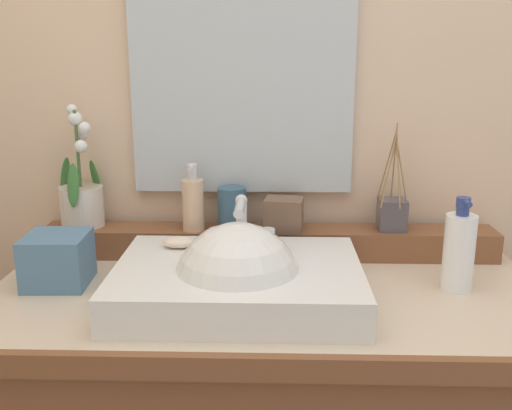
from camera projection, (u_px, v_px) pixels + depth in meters
wall_back at (270, 90)px, 1.50m from camera, size 2.72×0.20×2.58m
back_ledge at (268, 242)px, 1.42m from camera, size 1.10×0.10×0.07m
sink_basin at (238, 284)px, 1.16m from camera, size 0.49×0.37×0.28m
soap_bar at (179, 242)px, 1.26m from camera, size 0.07×0.04×0.02m
potted_plant at (81, 196)px, 1.42m from camera, size 0.12×0.12×0.30m
soap_dispenser at (193, 203)px, 1.39m from camera, size 0.05×0.06×0.16m
tumbler_cup at (232, 208)px, 1.41m from camera, size 0.07×0.07×0.10m
reed_diffuser at (392, 213)px, 1.40m from camera, size 0.07×0.09×0.26m
trinket_box at (284, 215)px, 1.39m from camera, size 0.10×0.08×0.08m
lotion_bottle at (459, 251)px, 1.21m from camera, size 0.06×0.07×0.20m
tissue_box at (58, 260)px, 1.24m from camera, size 0.13×0.13×0.11m
mirror at (242, 65)px, 1.37m from camera, size 0.54×0.02×0.61m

